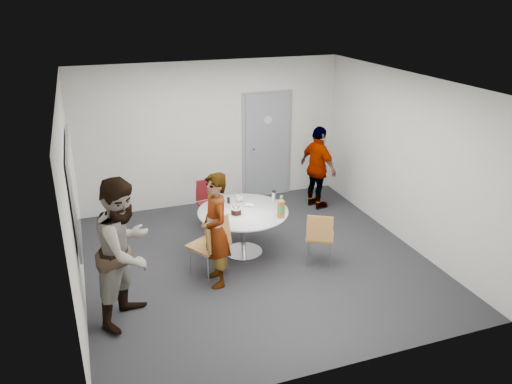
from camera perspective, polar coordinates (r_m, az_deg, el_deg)
name	(u,v)px	position (r m, az deg, el deg)	size (l,w,h in m)	color
floor	(256,261)	(7.69, 0.06, -7.86)	(5.00, 5.00, 0.00)	black
ceiling	(257,83)	(6.77, 0.07, 12.40)	(5.00, 5.00, 0.00)	silver
wall_back	(212,134)	(9.40, -5.08, 6.60)	(5.00, 5.00, 0.00)	beige
wall_left	(72,201)	(6.76, -20.32, -0.94)	(5.00, 5.00, 0.00)	beige
wall_right	(405,160)	(8.25, 16.68, 3.56)	(5.00, 5.00, 0.00)	beige
wall_front	(341,260)	(5.05, 9.70, -7.72)	(5.00, 5.00, 0.00)	beige
door	(267,146)	(9.79, 1.27, 5.33)	(1.02, 0.17, 2.12)	gray
whiteboard	(74,188)	(6.91, -20.12, 0.48)	(0.04, 1.90, 1.25)	gray
table	(245,216)	(7.64, -1.21, -2.79)	(1.38, 1.38, 1.06)	white
chair_near_left	(212,241)	(7.00, -5.00, -5.65)	(0.64, 0.66, 0.96)	brown
chair_near_right	(320,234)	(7.42, 7.30, -4.79)	(0.55, 0.57, 0.84)	brown
chair_far	(210,199)	(8.60, -5.32, -0.76)	(0.48, 0.51, 0.85)	#5B1215
person_main	(215,230)	(6.80, -4.69, -4.40)	(0.59, 0.39, 1.63)	#A5C6EA
person_left	(126,251)	(6.22, -14.69, -6.51)	(0.91, 0.71, 1.87)	white
person_right	(318,168)	(9.33, 7.10, 2.76)	(0.92, 0.38, 1.57)	black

